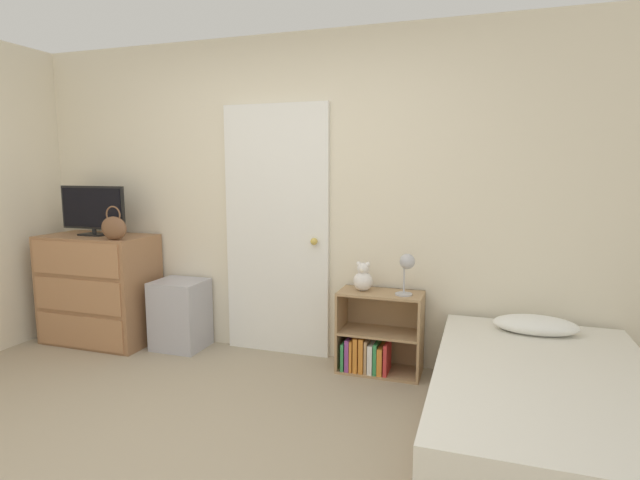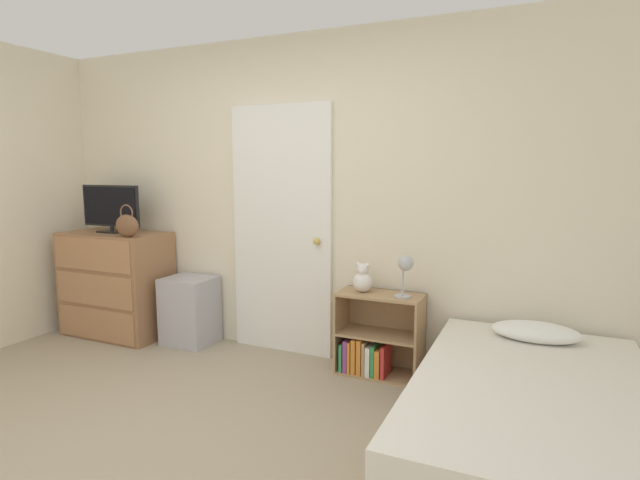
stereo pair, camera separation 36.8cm
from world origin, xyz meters
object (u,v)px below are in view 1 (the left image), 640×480
object	(u,v)px
dresser	(100,289)
bed	(544,412)
desk_lamp	(407,266)
storage_bin	(180,314)
teddy_bear	(363,278)
handbag	(114,228)
bookshelf	(375,341)
tv	(93,210)

from	to	relation	value
dresser	bed	world-z (taller)	dresser
desk_lamp	storage_bin	bearing A→B (deg)	179.48
teddy_bear	dresser	bearing A→B (deg)	-177.43
handbag	desk_lamp	bearing A→B (deg)	5.59
bookshelf	teddy_bear	xyz separation A→B (m)	(-0.10, 0.00, 0.47)
dresser	desk_lamp	distance (m)	2.69
dresser	desk_lamp	size ratio (longest dim) A/B	3.12
bookshelf	dresser	bearing A→B (deg)	-177.62
tv	desk_lamp	xyz separation A→B (m)	(2.69, 0.05, -0.33)
handbag	storage_bin	world-z (taller)	handbag
tv	bed	world-z (taller)	tv
storage_bin	teddy_bear	size ratio (longest dim) A/B	2.64
tv	handbag	world-z (taller)	tv
storage_bin	teddy_bear	bearing A→B (deg)	1.00
bookshelf	desk_lamp	bearing A→B (deg)	-10.11
tv	bookshelf	distance (m)	2.63
dresser	teddy_bear	xyz separation A→B (m)	(2.34, 0.10, 0.24)
teddy_bear	desk_lamp	world-z (taller)	desk_lamp
tv	storage_bin	xyz separation A→B (m)	(0.79, 0.07, -0.87)
dresser	desk_lamp	world-z (taller)	dresser
tv	desk_lamp	world-z (taller)	tv
handbag	bookshelf	bearing A→B (deg)	7.31
tv	teddy_bear	world-z (taller)	tv
dresser	handbag	bearing A→B (deg)	-26.36
bed	desk_lamp	bearing A→B (deg)	139.16
dresser	bed	distance (m)	3.60
storage_bin	bed	world-z (taller)	storage_bin
dresser	tv	world-z (taller)	tv
desk_lamp	tv	bearing A→B (deg)	-178.88
handbag	storage_bin	distance (m)	0.90
dresser	teddy_bear	size ratio (longest dim) A/B	4.33
dresser	bed	xyz separation A→B (m)	(3.52, -0.68, -0.24)
storage_bin	bookshelf	world-z (taller)	bookshelf
desk_lamp	teddy_bear	bearing A→B (deg)	172.24
bookshelf	desk_lamp	world-z (taller)	desk_lamp
tv	bed	size ratio (longest dim) A/B	0.34
storage_bin	desk_lamp	bearing A→B (deg)	-0.52
bookshelf	bed	bearing A→B (deg)	-35.72
desk_lamp	bookshelf	bearing A→B (deg)	169.89
bookshelf	desk_lamp	distance (m)	0.64
dresser	teddy_bear	world-z (taller)	dresser
tv	teddy_bear	distance (m)	2.41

